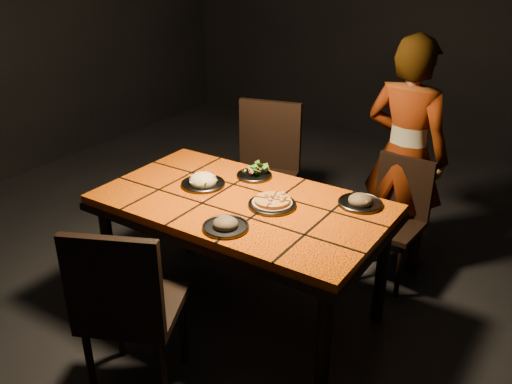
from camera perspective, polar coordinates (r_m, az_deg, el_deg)
The scene contains 11 objects.
room_shell at distance 2.77m, azimuth -1.71°, elevation 13.21°, with size 6.04×7.04×3.08m.
dining_table at distance 3.05m, azimuth -1.52°, elevation -2.20°, with size 1.62×0.92×0.75m.
chair_near at distance 2.60m, azimuth -13.52°, elevation -11.40°, with size 0.58×0.58×0.97m.
chair_far_left at distance 3.94m, azimuth 0.97°, elevation 3.01°, with size 0.56×0.56×1.02m.
chair_far_right at distance 3.62m, azimuth 14.54°, elevation -2.01°, with size 0.39×0.39×0.82m.
diner at distance 3.68m, azimuth 15.43°, elevation 3.76°, with size 0.57×0.38×1.57m, color brown.
plate_pizza at distance 2.94m, azimuth 1.71°, elevation -1.19°, with size 0.27×0.27×0.04m.
plate_pasta at distance 3.20m, azimuth -5.60°, elevation 1.08°, with size 0.26×0.26×0.09m.
plate_salad at distance 3.30m, azimuth -0.18°, elevation 2.01°, with size 0.22×0.22×0.07m.
plate_mushroom_a at distance 2.72m, azimuth -3.22°, elevation -3.46°, with size 0.24×0.24×0.08m.
plate_mushroom_b at distance 3.01m, azimuth 10.92°, elevation -0.95°, with size 0.24×0.24×0.08m.
Camera 1 is at (1.55, -2.22, 2.08)m, focal length 38.00 mm.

